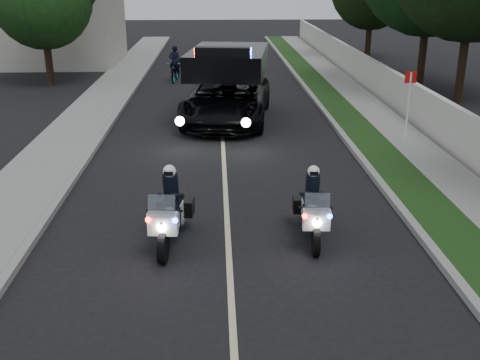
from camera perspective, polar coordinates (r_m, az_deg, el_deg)
The scene contains 20 objects.
ground at distance 11.49m, azimuth -1.07°, elevation -7.96°, with size 120.00×120.00×0.00m, color black.
curb_right at distance 21.29m, azimuth 9.39°, elevation 5.20°, with size 0.20×60.00×0.15m, color gray.
grass_verge at distance 21.44m, azimuth 11.23°, elevation 5.19°, with size 1.20×60.00×0.16m, color #193814.
sidewalk_right at distance 21.78m, azimuth 14.57°, elevation 5.16°, with size 1.40×60.00×0.16m, color gray.
property_wall at distance 21.94m, azimuth 17.24°, elevation 6.82°, with size 0.22×60.00×1.50m, color beige.
curb_left at distance 21.20m, azimuth -12.95°, elevation 4.90°, with size 0.20×60.00×0.15m, color gray.
sidewalk_left at distance 21.43m, azimuth -15.85°, elevation 4.81°, with size 2.00×60.00×0.16m, color gray.
building_far at distance 37.51m, azimuth -18.28°, elevation 16.05°, with size 8.00×6.00×7.00m, color #A8A396.
lane_marking at distance 20.86m, azimuth -1.76°, elevation 4.95°, with size 0.12×50.00×0.01m, color #BFB78C.
police_moto_left at distance 12.28m, azimuth -6.76°, elevation -6.19°, with size 0.69×1.98×1.69m, color silver, non-canonical shape.
police_moto_right at distance 12.52m, azimuth 7.01°, elevation -5.66°, with size 0.65×1.87×1.59m, color silver, non-canonical shape.
police_suv at distance 22.14m, azimuth -1.24°, elevation 5.82°, with size 2.95×6.37×3.10m, color black.
bicycle at distance 30.57m, azimuth -6.35°, elevation 9.62°, with size 0.67×1.92×1.00m, color black.
cyclist at distance 30.57m, azimuth -6.35°, elevation 9.62°, with size 0.58×0.39×1.61m, color black.
sign_post at distance 19.99m, azimuth 15.82°, elevation 3.52°, with size 0.38×0.38×2.44m, color red, non-canonical shape.
tree_right_c at distance 27.31m, azimuth 20.55°, elevation 7.27°, with size 6.96×6.96×11.60m, color black, non-canonical shape.
tree_right_d at distance 29.82m, azimuth 17.15°, elevation 8.61°, with size 6.73×6.73×11.21m, color #143B13, non-canonical shape.
tree_right_e at distance 38.88m, azimuth 12.35°, elevation 11.47°, with size 5.13×5.13×8.54m, color black, non-canonical shape.
tree_left_near at distance 30.95m, azimuth -18.03°, elevation 8.90°, with size 4.79×4.79×7.99m, color #1B4416, non-canonical shape.
tree_left_far at distance 41.07m, azimuth -15.67°, elevation 11.62°, with size 6.19×6.19×10.31m, color #19310F, non-canonical shape.
Camera 1 is at (-0.22, -10.16, 5.36)m, focal length 43.46 mm.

